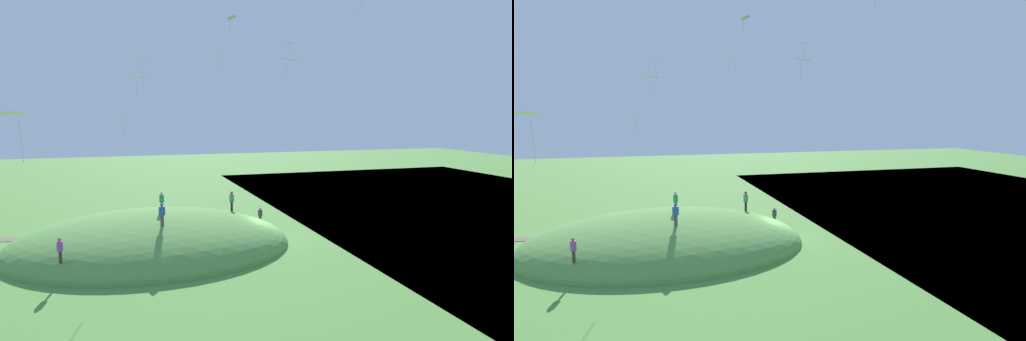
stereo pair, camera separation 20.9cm
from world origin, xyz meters
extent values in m
plane|color=#528B3A|center=(0.00, 0.00, 0.00)|extent=(160.00, 160.00, 0.00)
ellipsoid|color=#5A9343|center=(9.30, -0.68, 0.00)|extent=(22.20, 17.00, 5.45)
cube|color=black|center=(8.41, -1.16, 3.09)|extent=(0.21, 0.22, 0.76)
cylinder|color=#2B8B4F|center=(8.41, -1.16, 3.78)|extent=(0.51, 0.51, 0.60)
sphere|color=tan|center=(8.41, -1.16, 4.19)|extent=(0.23, 0.23, 0.23)
cube|color=#273651|center=(-1.25, -5.65, 0.38)|extent=(0.25, 0.15, 0.76)
cylinder|color=#383845|center=(-1.25, -5.65, 1.06)|extent=(0.48, 0.48, 0.60)
sphere|color=tan|center=(-1.25, -5.65, 1.47)|extent=(0.23, 0.23, 0.23)
cube|color=#514840|center=(8.76, 2.68, 2.89)|extent=(0.27, 0.29, 0.78)
cylinder|color=#2B54AF|center=(8.76, 2.68, 3.59)|extent=(0.65, 0.65, 0.62)
sphere|color=brown|center=(8.76, 2.68, 4.02)|extent=(0.24, 0.24, 0.24)
cube|color=#363626|center=(15.36, 5.36, 1.60)|extent=(0.18, 0.23, 0.78)
cylinder|color=purple|center=(15.36, 5.36, 2.29)|extent=(0.49, 0.49, 0.61)
sphere|color=#9B6A4F|center=(15.36, 5.36, 2.72)|extent=(0.23, 0.23, 0.23)
cube|color=black|center=(2.02, -3.74, 2.24)|extent=(0.17, 0.25, 0.87)
cylinder|color=#388C55|center=(2.02, -3.74, 3.02)|extent=(0.50, 0.50, 0.69)
sphere|color=brown|center=(2.02, -3.74, 3.49)|extent=(0.26, 0.26, 0.26)
cylinder|color=white|center=(-4.79, 6.26, 17.90)|extent=(0.15, 0.15, 0.85)
cube|color=white|center=(10.95, -1.82, 10.09)|extent=(0.94, 0.82, 0.09)
cylinder|color=white|center=(11.16, -2.03, 9.24)|extent=(0.13, 0.05, 1.32)
cube|color=white|center=(-3.97, -5.46, 16.97)|extent=(0.95, 1.11, 0.13)
cylinder|color=white|center=(-4.12, -5.62, 16.15)|extent=(0.17, 0.15, 1.16)
cube|color=silver|center=(-0.54, 3.62, 14.47)|extent=(1.43, 1.44, 0.19)
cylinder|color=silver|center=(-0.40, 3.60, 13.70)|extent=(0.13, 0.10, 0.93)
cube|color=white|center=(15.66, 15.34, 10.62)|extent=(1.03, 0.76, 0.14)
cylinder|color=white|center=(15.43, 15.18, 9.49)|extent=(0.18, 0.19, 1.75)
cube|color=white|center=(2.12, -2.86, 18.49)|extent=(0.96, 1.15, 0.25)
cylinder|color=white|center=(2.35, -2.77, 17.65)|extent=(0.06, 0.21, 1.19)
cube|color=white|center=(3.84, 0.02, 14.96)|extent=(0.71, 0.55, 0.04)
cylinder|color=white|center=(3.61, -0.16, 14.32)|extent=(0.09, 0.07, 0.97)
cube|color=white|center=(10.07, 1.78, 13.10)|extent=(1.13, 1.02, 0.05)
cylinder|color=white|center=(10.24, 1.69, 12.26)|extent=(0.06, 0.05, 1.22)
cube|color=white|center=(9.38, -6.92, 15.10)|extent=(1.37, 1.43, 0.10)
cylinder|color=white|center=(9.30, -6.64, 14.05)|extent=(0.26, 0.04, 1.51)
camera|label=1|loc=(11.71, 35.98, 10.67)|focal=32.57mm
camera|label=2|loc=(11.50, 36.04, 10.67)|focal=32.57mm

